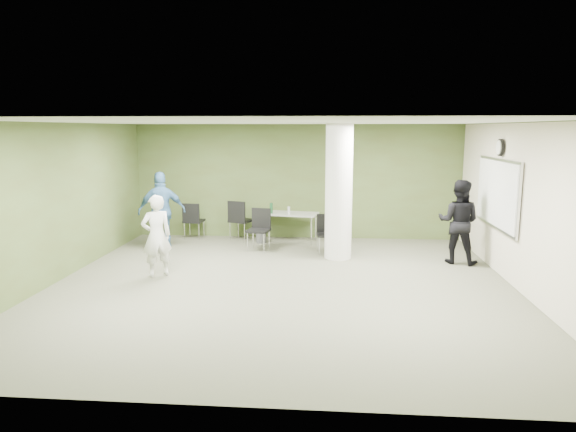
# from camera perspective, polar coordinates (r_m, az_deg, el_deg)

# --- Properties ---
(floor) EXTENTS (8.00, 8.00, 0.00)m
(floor) POSITION_cam_1_polar(r_m,az_deg,el_deg) (9.03, -0.70, -7.66)
(floor) COLOR #545543
(floor) RESTS_ON ground
(ceiling) EXTENTS (8.00, 8.00, 0.00)m
(ceiling) POSITION_cam_1_polar(r_m,az_deg,el_deg) (8.62, -0.74, 10.41)
(ceiling) COLOR white
(ceiling) RESTS_ON wall_back
(wall_back) EXTENTS (8.00, 2.80, 0.02)m
(wall_back) POSITION_cam_1_polar(r_m,az_deg,el_deg) (12.67, 0.99, 3.84)
(wall_back) COLOR #485226
(wall_back) RESTS_ON floor
(wall_left) EXTENTS (0.02, 8.00, 2.80)m
(wall_left) POSITION_cam_1_polar(r_m,az_deg,el_deg) (9.92, -24.39, 1.34)
(wall_left) COLOR #485226
(wall_left) RESTS_ON floor
(wall_right_cream) EXTENTS (0.02, 8.00, 2.80)m
(wall_right_cream) POSITION_cam_1_polar(r_m,az_deg,el_deg) (9.24, 24.80, 0.76)
(wall_right_cream) COLOR beige
(wall_right_cream) RESTS_ON floor
(column) EXTENTS (0.56, 0.56, 2.80)m
(column) POSITION_cam_1_polar(r_m,az_deg,el_deg) (10.66, 5.66, 2.68)
(column) COLOR silver
(column) RESTS_ON floor
(whiteboard) EXTENTS (0.05, 2.30, 1.30)m
(whiteboard) POSITION_cam_1_polar(r_m,az_deg,el_deg) (10.33, 22.19, 2.35)
(whiteboard) COLOR silver
(whiteboard) RESTS_ON wall_right_cream
(wall_clock) EXTENTS (0.06, 0.32, 0.32)m
(wall_clock) POSITION_cam_1_polar(r_m,az_deg,el_deg) (10.27, 22.50, 7.05)
(wall_clock) COLOR black
(wall_clock) RESTS_ON wall_right_cream
(folding_table) EXTENTS (1.57, 0.88, 0.95)m
(folding_table) POSITION_cam_1_polar(r_m,az_deg,el_deg) (12.27, -0.22, 0.13)
(folding_table) COLOR #9A9A94
(folding_table) RESTS_ON floor
(wastebasket) EXTENTS (0.24, 0.24, 0.27)m
(wastebasket) POSITION_cam_1_polar(r_m,az_deg,el_deg) (12.27, -3.01, -2.34)
(wastebasket) COLOR #4C4C4C
(wastebasket) RESTS_ON floor
(chair_back_left) EXTENTS (0.49, 0.49, 0.90)m
(chair_back_left) POSITION_cam_1_polar(r_m,az_deg,el_deg) (12.78, -10.54, -0.23)
(chair_back_left) COLOR black
(chair_back_left) RESTS_ON floor
(chair_back_right) EXTENTS (0.62, 0.62, 0.98)m
(chair_back_right) POSITION_cam_1_polar(r_m,az_deg,el_deg) (12.47, -5.43, -0.14)
(chair_back_right) COLOR black
(chair_back_right) RESTS_ON floor
(chair_table_left) EXTENTS (0.54, 0.54, 0.93)m
(chair_table_left) POSITION_cam_1_polar(r_m,az_deg,el_deg) (11.49, -3.18, -1.11)
(chair_table_left) COLOR black
(chair_table_left) RESTS_ON floor
(chair_table_right) EXTENTS (0.46, 0.46, 0.84)m
(chair_table_right) POSITION_cam_1_polar(r_m,az_deg,el_deg) (11.26, 4.28, -1.63)
(chair_table_right) COLOR black
(chair_table_right) RESTS_ON floor
(woman_white) EXTENTS (0.66, 0.61, 1.51)m
(woman_white) POSITION_cam_1_polar(r_m,az_deg,el_deg) (9.68, -14.40, -2.16)
(woman_white) COLOR silver
(woman_white) RESTS_ON floor
(man_black) EXTENTS (1.00, 0.90, 1.69)m
(man_black) POSITION_cam_1_polar(r_m,az_deg,el_deg) (10.84, 18.42, -0.61)
(man_black) COLOR black
(man_black) RESTS_ON floor
(man_blue) EXTENTS (1.11, 0.73, 1.76)m
(man_blue) POSITION_cam_1_polar(r_m,az_deg,el_deg) (11.74, -13.84, 0.51)
(man_blue) COLOR #39638D
(man_blue) RESTS_ON floor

